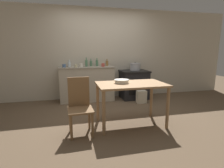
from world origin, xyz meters
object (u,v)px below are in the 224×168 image
chair (80,105)px  stove (134,84)px  work_table (131,89)px  cup_mid_right (76,66)px  bottle_center_left (107,63)px  cup_far_right (81,65)px  stock_pot (135,67)px  bottle_center (69,64)px  flour_sack (141,97)px  cup_center_right (103,65)px  cup_right (64,66)px  bottle_mid_left (91,63)px  mixing_bowl_large (122,81)px  bottle_far_left (86,63)px  bottle_left (97,63)px

chair → stove: bearing=45.7°
work_table → cup_mid_right: bearing=119.7°
work_table → bottle_center_left: (-0.04, 1.95, 0.34)m
stove → cup_far_right: bearing=-178.9°
work_table → stock_pot: 1.97m
stove → bottle_center: bottle_center is taller
stock_pot → work_table: bearing=-112.7°
flour_sack → cup_far_right: bearing=162.0°
cup_center_right → cup_right: (-1.03, 0.02, -0.00)m
bottle_mid_left → bottle_center: size_ratio=1.06×
chair → mixing_bowl_large: size_ratio=3.46×
stock_pot → bottle_far_left: (-1.39, 0.08, 0.12)m
bottle_left → cup_center_right: (0.13, -0.21, -0.04)m
stove → cup_far_right: 1.61m
flour_sack → bottle_mid_left: bottle_mid_left is taller
chair → bottle_mid_left: size_ratio=4.67×
flour_sack → cup_far_right: size_ratio=3.35×
cup_far_right → chair: bearing=-94.6°
stock_pot → bottle_mid_left: 1.27m
bottle_far_left → bottle_center_left: bearing=6.7°
bottle_far_left → cup_center_right: bearing=-20.6°
stove → bottle_center_left: size_ratio=4.15×
bottle_far_left → cup_mid_right: 0.39m
work_table → chair: chair is taller
bottle_center_left → cup_far_right: (-0.75, -0.24, -0.03)m
flour_sack → stock_pot: size_ratio=1.08×
cup_center_right → flour_sack: bearing=-28.2°
work_table → flour_sack: (0.73, 1.22, -0.52)m
flour_sack → bottle_left: size_ratio=1.49×
mixing_bowl_large → bottle_center_left: 1.90m
chair → cup_center_right: 2.04m
bottle_far_left → cup_far_right: bearing=-133.0°
flour_sack → cup_mid_right: (-1.66, 0.41, 0.82)m
chair → cup_right: (-0.29, 1.86, 0.49)m
flour_sack → mixing_bowl_large: 1.60m
work_table → bottle_far_left: (-0.64, 1.88, 0.35)m
bottle_mid_left → bottle_center_left: 0.46m
bottle_far_left → cup_center_right: size_ratio=2.64×
flour_sack → bottle_mid_left: size_ratio=1.66×
mixing_bowl_large → bottle_left: (-0.17, 1.87, 0.20)m
bottle_far_left → cup_center_right: (0.44, -0.16, -0.05)m
mixing_bowl_large → bottle_mid_left: bottle_mid_left is taller
bottle_left → stove: bearing=-10.1°
stock_pot → bottle_center: (-1.85, 0.11, 0.10)m
stock_pot → chair: bearing=-131.4°
stove → cup_right: size_ratio=9.32×
work_table → bottle_mid_left: bearing=104.3°
bottle_left → bottle_center: bottle_left is taller
stove → cup_center_right: bearing=-178.4°
stock_pot → cup_far_right: size_ratio=3.11×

